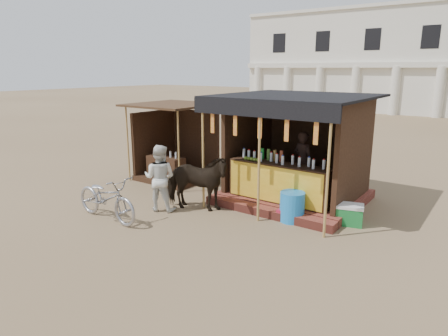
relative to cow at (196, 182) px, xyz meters
name	(u,v)px	position (x,y,z in m)	size (l,w,h in m)	color
ground	(180,232)	(0.61, -1.28, -0.71)	(120.00, 120.00, 0.00)	#846B4C
main_stall	(295,163)	(1.62, 2.08, 0.31)	(3.60, 3.61, 2.78)	brown
secondary_stall	(173,152)	(-2.55, 1.96, 0.14)	(2.40, 2.40, 2.38)	#382214
cow	(196,182)	(0.00, 0.00, 0.00)	(0.77, 1.69, 1.43)	black
motorbike	(106,198)	(-1.26, -1.70, -0.19)	(0.70, 2.00, 1.05)	#999AA1
bystander	(160,178)	(-0.72, -0.51, 0.11)	(0.80, 0.62, 1.64)	silver
blue_barrel	(292,207)	(2.25, 0.72, -0.37)	(0.56, 0.56, 0.69)	#1C7FD7
red_crate	(288,215)	(2.17, 0.72, -0.58)	(0.41, 0.44, 0.27)	#A81C33
cooler	(348,214)	(3.37, 1.29, -0.48)	(0.74, 0.60, 0.46)	#1B7B34
background_building	(408,62)	(-1.39, 28.67, 3.27)	(26.00, 7.45, 8.18)	silver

